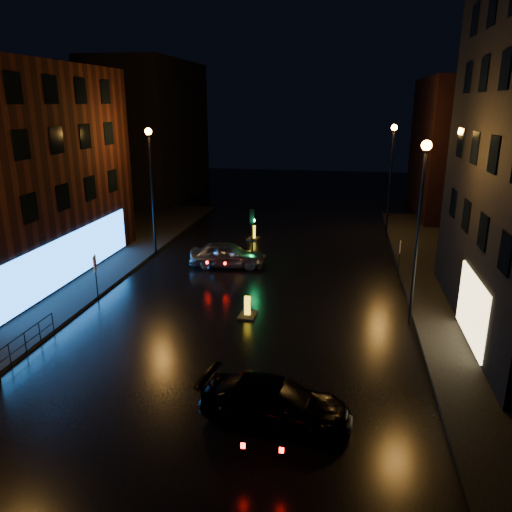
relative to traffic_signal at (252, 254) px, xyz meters
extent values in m
plane|color=black|center=(1.20, -14.00, -0.50)|extent=(120.00, 120.00, 0.00)
cube|color=black|center=(-12.80, -6.00, -0.43)|extent=(12.00, 44.00, 0.15)
cube|color=black|center=(-14.80, 21.00, 6.50)|extent=(8.00, 16.00, 14.00)
cube|color=black|center=(16.20, 18.00, 5.50)|extent=(8.00, 14.00, 12.00)
cylinder|color=black|center=(-6.60, 0.00, 3.50)|extent=(0.14, 0.14, 8.00)
cylinder|color=black|center=(-6.60, 0.00, 7.50)|extent=(0.20, 0.20, 0.25)
sphere|color=orange|center=(-6.60, 0.00, 7.65)|extent=(0.44, 0.44, 0.44)
cylinder|color=black|center=(9.00, -8.00, 3.50)|extent=(0.14, 0.14, 8.00)
cylinder|color=black|center=(9.00, -8.00, 7.50)|extent=(0.20, 0.20, 0.25)
sphere|color=orange|center=(9.00, -8.00, 7.65)|extent=(0.44, 0.44, 0.44)
cylinder|color=black|center=(9.00, 8.00, 3.50)|extent=(0.14, 0.14, 8.00)
cylinder|color=black|center=(9.00, 8.00, 7.50)|extent=(0.20, 0.20, 0.25)
sphere|color=orange|center=(9.00, 8.00, 7.65)|extent=(0.44, 0.44, 0.44)
cube|color=black|center=(0.00, 0.00, -0.44)|extent=(1.40, 2.40, 0.12)
cylinder|color=black|center=(0.00, 0.00, 0.90)|extent=(0.12, 0.12, 2.80)
cube|color=black|center=(0.00, 0.00, 2.50)|extent=(0.28, 0.22, 0.90)
cylinder|color=#0CFF59|center=(0.14, 0.00, 2.22)|extent=(0.05, 0.18, 0.18)
cylinder|color=black|center=(-6.80, -15.00, 0.47)|extent=(0.05, 6.00, 0.05)
cylinder|color=black|center=(-6.80, -15.00, 0.00)|extent=(0.04, 6.00, 0.04)
cylinder|color=black|center=(-6.80, -15.00, 0.00)|extent=(0.04, 0.04, 1.00)
cylinder|color=black|center=(-6.80, -12.00, 0.00)|extent=(0.04, 0.04, 1.00)
imported|color=#999DA0|center=(-1.34, -1.39, 0.28)|extent=(4.80, 2.38, 1.57)
imported|color=black|center=(3.86, -16.67, 0.21)|extent=(5.13, 2.60, 1.43)
cube|color=black|center=(1.38, -8.65, -0.45)|extent=(0.83, 1.20, 0.10)
cube|color=gold|center=(1.38, -8.65, 0.03)|extent=(0.28, 0.19, 0.97)
cube|color=black|center=(1.38, -8.65, 0.03)|extent=(0.29, 0.03, 0.58)
cube|color=black|center=(-0.91, 5.38, -0.45)|extent=(0.93, 1.29, 0.10)
cube|color=yellow|center=(-0.91, 5.38, 0.05)|extent=(0.30, 0.21, 1.00)
cube|color=black|center=(-0.91, 5.38, 0.05)|extent=(0.30, 0.05, 0.60)
cylinder|color=black|center=(-6.70, -8.01, 0.66)|extent=(0.06, 0.06, 2.33)
cube|color=white|center=(-6.70, -8.01, 1.51)|extent=(0.23, 0.57, 0.79)
cylinder|color=#B20C0C|center=(-6.67, -8.00, 1.51)|extent=(0.16, 0.45, 0.47)
cylinder|color=black|center=(9.10, -1.08, 0.50)|extent=(0.05, 0.05, 2.01)
cube|color=silver|center=(9.10, -1.08, 1.23)|extent=(0.12, 0.50, 0.68)
cylinder|color=#B20C0C|center=(9.07, -1.08, 1.23)|extent=(0.08, 0.40, 0.40)
camera|label=1|loc=(5.68, -30.40, 9.38)|focal=35.00mm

